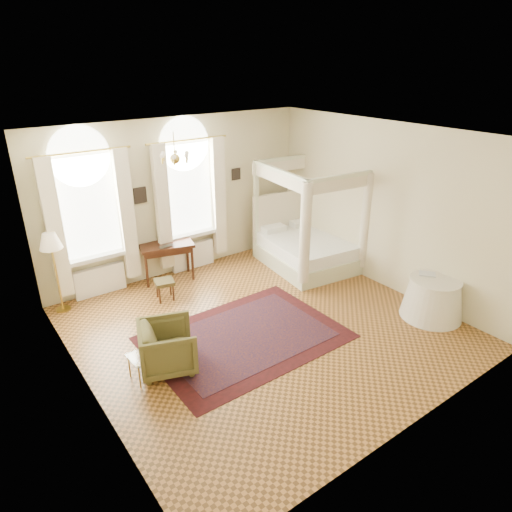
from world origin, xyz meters
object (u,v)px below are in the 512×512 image
at_px(armchair, 168,347).
at_px(floor_lamp, 51,245).
at_px(writing_desk, 167,249).
at_px(nightstand, 285,233).
at_px(canopy_bed, 308,244).
at_px(side_table, 433,298).
at_px(coffee_table, 149,355).
at_px(stool, 164,283).

height_order(armchair, floor_lamp, floor_lamp).
bearing_deg(writing_desk, nightstand, 0.00).
distance_m(canopy_bed, armchair, 4.51).
distance_m(canopy_bed, floor_lamp, 5.27).
relative_size(canopy_bed, armchair, 2.78).
xyz_separation_m(nightstand, armchair, (-4.56, -2.77, 0.06)).
height_order(canopy_bed, side_table, canopy_bed).
bearing_deg(floor_lamp, writing_desk, -0.00).
distance_m(nightstand, floor_lamp, 5.49).
relative_size(nightstand, coffee_table, 1.06).
bearing_deg(canopy_bed, nightstand, 74.48).
distance_m(canopy_bed, side_table, 3.04).
xyz_separation_m(armchair, side_table, (4.56, -1.45, -0.01)).
distance_m(writing_desk, coffee_table, 3.25).
relative_size(nightstand, armchair, 0.77).
height_order(canopy_bed, floor_lamp, canopy_bed).
relative_size(canopy_bed, nightstand, 3.62).
bearing_deg(coffee_table, nightstand, 29.58).
bearing_deg(side_table, coffee_table, 163.40).
relative_size(writing_desk, coffee_table, 1.98).
bearing_deg(armchair, writing_desk, -6.36).
distance_m(nightstand, stool, 3.73).
bearing_deg(side_table, nightstand, 90.00).
relative_size(writing_desk, side_table, 1.09).
bearing_deg(stool, nightstand, 11.76).
height_order(stool, armchair, armchair).
distance_m(writing_desk, floor_lamp, 2.28).
bearing_deg(armchair, nightstand, -38.95).
xyz_separation_m(nightstand, side_table, (0.00, -4.22, 0.05)).
relative_size(writing_desk, floor_lamp, 0.77).
distance_m(coffee_table, floor_lamp, 2.98).
bearing_deg(writing_desk, armchair, -116.19).
relative_size(nightstand, stool, 1.49).
bearing_deg(writing_desk, side_table, -52.77).
bearing_deg(canopy_bed, writing_desk, 157.30).
xyz_separation_m(stool, armchair, (-0.91, -2.00, 0.04)).
bearing_deg(canopy_bed, stool, 172.45).
bearing_deg(side_table, floor_lamp, 142.02).
bearing_deg(writing_desk, stool, -120.59).
xyz_separation_m(writing_desk, side_table, (3.20, -4.22, -0.33)).
height_order(writing_desk, floor_lamp, floor_lamp).
bearing_deg(nightstand, armchair, -148.78).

